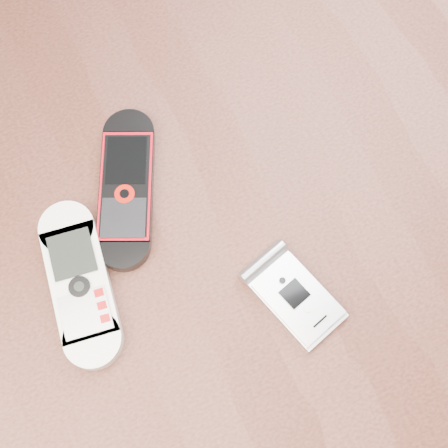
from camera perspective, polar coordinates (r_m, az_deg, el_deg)
ground at (r=1.32m, az=-0.20°, el=-11.10°), size 4.00×4.00×0.00m
table at (r=0.69m, az=-0.38°, el=-3.36°), size 1.20×0.80×0.75m
nokia_white at (r=0.58m, az=-13.03°, el=-5.25°), size 0.07×0.16×0.02m
nokia_black_red at (r=0.60m, az=-8.92°, el=3.33°), size 0.11×0.17×0.02m
motorola_razr at (r=0.57m, az=6.58°, el=-6.69°), size 0.07×0.11×0.01m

